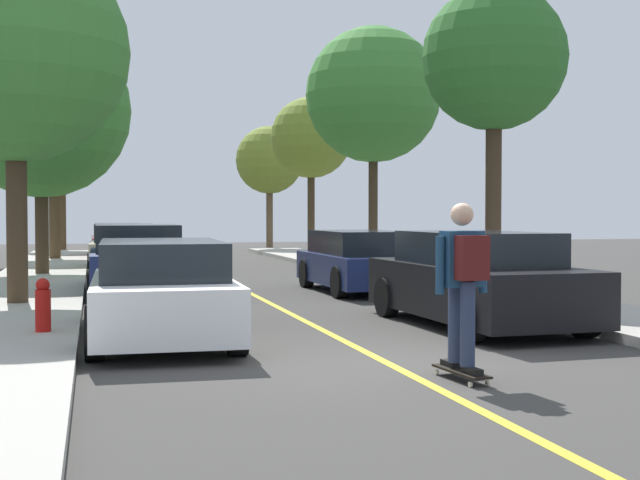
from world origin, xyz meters
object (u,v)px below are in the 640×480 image
object	(u,v)px
parked_car_right_nearest	(477,280)
street_tree_left_farthest	(61,155)
parked_car_left_near	(137,261)
skateboarder	(463,275)
fire_hydrant	(43,305)
street_tree_left_near	(41,109)
street_tree_left_nearest	(15,50)
street_tree_right_near	(373,95)
parked_car_left_far	(124,248)
parked_car_left_farthest	(118,242)
parked_car_left_nearest	(161,291)
parked_car_right_near	(359,261)
street_tree_right_nearest	(494,60)
street_tree_right_far	(311,138)
street_tree_left_far	(54,137)
skateboard	(461,372)
street_tree_right_farthest	(269,160)

from	to	relation	value
parked_car_right_nearest	street_tree_left_farthest	distance (m)	27.11
parked_car_left_near	skateboarder	distance (m)	10.44
fire_hydrant	street_tree_left_near	bearing A→B (deg)	93.18
street_tree_left_nearest	street_tree_right_near	xyz separation A→B (m)	(8.92, 7.38, 0.52)
street_tree_left_near	parked_car_left_far	bearing A→B (deg)	44.18
parked_car_right_nearest	street_tree_left_nearest	bearing A→B (deg)	149.79
parked_car_left_farthest	fire_hydrant	distance (m)	20.24
parked_car_left_nearest	street_tree_left_near	distance (m)	12.46
parked_car_right_near	street_tree_right_nearest	world-z (taller)	street_tree_right_nearest
parked_car_left_nearest	street_tree_left_near	bearing A→B (deg)	100.32
parked_car_left_far	street_tree_left_near	xyz separation A→B (m)	(-2.13, -2.07, 3.66)
street_tree_right_near	fire_hydrant	distance (m)	14.75
parked_car_right_nearest	street_tree_right_far	xyz separation A→B (m)	(2.13, 18.46, 3.71)
parked_car_left_farthest	street_tree_right_near	xyz separation A→B (m)	(6.79, -8.85, 4.35)
street_tree_left_far	skateboarder	bearing A→B (deg)	-77.99
parked_car_left_farthest	skateboard	distance (m)	24.10
parked_car_left_near	parked_car_right_nearest	bearing A→B (deg)	-53.45
street_tree_right_nearest	fire_hydrant	xyz separation A→B (m)	(-8.29, -3.80, -4.21)
parked_car_left_nearest	street_tree_left_far	xyz separation A→B (m)	(-2.13, 19.36, 3.63)
parked_car_right_near	street_tree_right_farthest	bearing A→B (deg)	83.97
street_tree_right_near	skateboard	xyz separation A→B (m)	(-4.07, -15.10, -4.92)
parked_car_right_nearest	parked_car_left_farthest	bearing A→B (deg)	102.99
street_tree_right_nearest	street_tree_left_nearest	bearing A→B (deg)	179.01
street_tree_left_nearest	street_tree_right_farthest	bearing A→B (deg)	68.02
parked_car_right_nearest	street_tree_right_farthest	world-z (taller)	street_tree_right_farthest
street_tree_right_nearest	parked_car_right_near	bearing A→B (deg)	136.12
parked_car_left_farthest	skateboarder	distance (m)	24.14
parked_car_left_nearest	skateboard	distance (m)	4.42
street_tree_left_nearest	street_tree_right_farthest	size ratio (longest dim) A/B	1.16
street_tree_left_near	street_tree_right_farthest	xyz separation A→B (m)	(8.92, 14.67, -0.29)
street_tree_right_far	fire_hydrant	size ratio (longest dim) A/B	8.21
street_tree_left_nearest	skateboard	distance (m)	10.12
street_tree_left_near	fire_hydrant	xyz separation A→B (m)	(0.63, -11.39, -3.85)
skateboard	parked_car_left_nearest	bearing A→B (deg)	128.36
skateboard	skateboarder	world-z (taller)	skateboarder
street_tree_left_nearest	skateboarder	size ratio (longest dim) A/B	3.75
parked_car_left_nearest	parked_car_left_far	size ratio (longest dim) A/B	0.97
parked_car_left_near	parked_car_right_near	xyz separation A→B (m)	(4.65, -0.43, -0.05)
parked_car_left_far	street_tree_left_far	xyz separation A→B (m)	(-2.13, 5.57, 3.62)
street_tree_left_near	street_tree_right_farthest	distance (m)	17.17
skateboarder	street_tree_right_far	bearing A→B (deg)	79.65
parked_car_left_near	street_tree_left_near	distance (m)	6.62
parked_car_left_near	street_tree_right_far	bearing A→B (deg)	60.88
street_tree_right_far	fire_hydrant	bearing A→B (deg)	-114.17
parked_car_left_near	street_tree_right_nearest	size ratio (longest dim) A/B	0.69
street_tree_left_nearest	street_tree_right_farthest	xyz separation A→B (m)	(8.92, 22.10, -0.44)
parked_car_left_farthest	street_tree_right_far	world-z (taller)	street_tree_right_far
fire_hydrant	parked_car_left_farthest	bearing A→B (deg)	85.75
parked_car_right_nearest	street_tree_right_far	size ratio (longest dim) A/B	0.77
parked_car_right_near	street_tree_right_near	size ratio (longest dim) A/B	0.59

